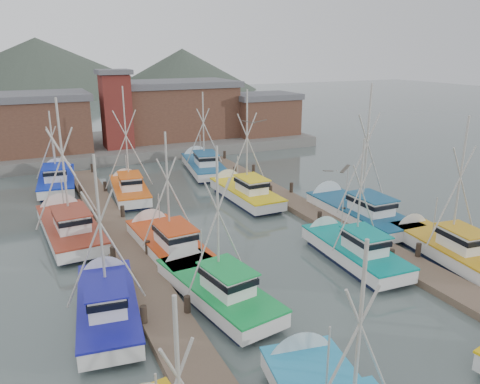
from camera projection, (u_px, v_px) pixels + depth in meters
name	position (u px, v px, depth m)	size (l,w,h in m)	color
ground	(280.00, 275.00, 25.57)	(260.00, 260.00, 0.00)	#475551
dock_left	(135.00, 266.00, 26.14)	(2.30, 46.00, 1.50)	brown
dock_right	(339.00, 227.00, 31.86)	(2.30, 46.00, 1.50)	brown
quay	(129.00, 145.00, 57.38)	(44.00, 16.00, 1.20)	slate
shed_left	(28.00, 122.00, 50.07)	(12.72, 8.48, 6.20)	brown
shed_center	(175.00, 109.00, 58.63)	(14.84, 9.54, 6.90)	brown
shed_right	(263.00, 113.00, 60.78)	(8.48, 6.36, 5.20)	brown
lookout_tower	(116.00, 109.00, 51.65)	(3.60, 3.60, 8.50)	maroon
distant_hills	(12.00, 95.00, 126.35)	(175.00, 140.00, 42.00)	#434E41
boat_4	(212.00, 286.00, 22.98)	(3.92, 8.80, 8.50)	#0F1633
boat_5	(349.00, 248.00, 27.35)	(3.20, 8.37, 7.97)	#0F1633
boat_6	(107.00, 302.00, 21.57)	(3.58, 8.48, 8.41)	#0F1633
boat_7	(442.00, 246.00, 27.72)	(3.64, 8.49, 9.13)	#0F1633
boat_8	(166.00, 242.00, 28.22)	(3.39, 9.15, 8.27)	#0F1633
boat_9	(243.00, 192.00, 38.25)	(3.87, 9.00, 9.71)	#0F1633
boat_10	(69.00, 226.00, 30.88)	(4.12, 9.94, 9.99)	#0F1633
boat_11	(355.00, 210.00, 33.79)	(4.32, 9.92, 10.65)	#0F1633
boat_12	(129.00, 189.00, 39.07)	(3.82, 8.51, 9.78)	#0F1633
boat_13	(203.00, 165.00, 47.13)	(4.46, 9.99, 8.83)	#0F1633
boat_14	(57.00, 179.00, 41.92)	(3.85, 9.60, 7.67)	#0F1633
gull_near	(337.00, 170.00, 18.10)	(1.51, 0.66, 0.24)	gray
gull_far	(255.00, 122.00, 27.35)	(1.54, 0.66, 0.24)	gray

